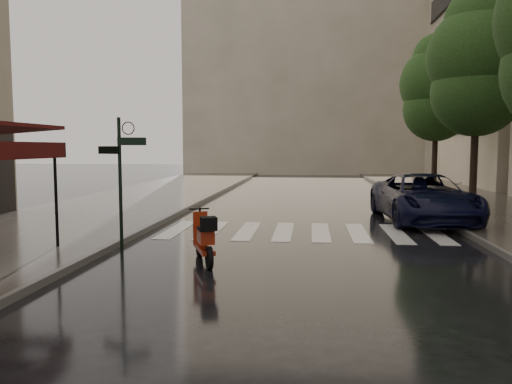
# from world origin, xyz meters

# --- Properties ---
(ground) EXTENTS (120.00, 120.00, 0.00)m
(ground) POSITION_xyz_m (0.00, 0.00, 0.00)
(ground) COLOR black
(ground) RESTS_ON ground
(sidewalk_near) EXTENTS (6.00, 60.00, 0.12)m
(sidewalk_near) POSITION_xyz_m (-4.50, 12.00, 0.06)
(sidewalk_near) COLOR #38332D
(sidewalk_near) RESTS_ON ground
(sidewalk_far) EXTENTS (5.50, 60.00, 0.12)m
(sidewalk_far) POSITION_xyz_m (10.25, 12.00, 0.06)
(sidewalk_far) COLOR #38332D
(sidewalk_far) RESTS_ON ground
(curb_near) EXTENTS (0.12, 60.00, 0.16)m
(curb_near) POSITION_xyz_m (-1.45, 12.00, 0.07)
(curb_near) COLOR #595651
(curb_near) RESTS_ON ground
(curb_far) EXTENTS (0.12, 60.00, 0.16)m
(curb_far) POSITION_xyz_m (7.45, 12.00, 0.07)
(curb_far) COLOR #595651
(curb_far) RESTS_ON ground
(crosswalk) EXTENTS (7.85, 3.20, 0.01)m
(crosswalk) POSITION_xyz_m (2.98, 6.00, 0.01)
(crosswalk) COLOR silver
(crosswalk) RESTS_ON ground
(signpost) EXTENTS (1.17, 0.29, 3.10)m
(signpost) POSITION_xyz_m (-1.19, 3.00, 1.83)
(signpost) COLOR black
(signpost) RESTS_ON ground
(backdrop_building) EXTENTS (22.00, 6.00, 20.00)m
(backdrop_building) POSITION_xyz_m (3.00, 38.00, 10.00)
(backdrop_building) COLOR gray
(backdrop_building) RESTS_ON ground
(tree_mid) EXTENTS (3.80, 3.80, 8.34)m
(tree_mid) POSITION_xyz_m (9.50, 12.00, 5.59)
(tree_mid) COLOR black
(tree_mid) RESTS_ON sidewalk_far
(tree_far) EXTENTS (3.80, 3.80, 8.16)m
(tree_far) POSITION_xyz_m (9.70, 19.00, 5.46)
(tree_far) COLOR black
(tree_far) RESTS_ON sidewalk_far
(scooter) EXTENTS (0.83, 1.57, 1.09)m
(scooter) POSITION_xyz_m (1.01, 1.92, 0.51)
(scooter) COLOR black
(scooter) RESTS_ON ground
(parked_car) EXTENTS (2.92, 5.73, 1.55)m
(parked_car) POSITION_xyz_m (6.86, 8.44, 0.77)
(parked_car) COLOR black
(parked_car) RESTS_ON ground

